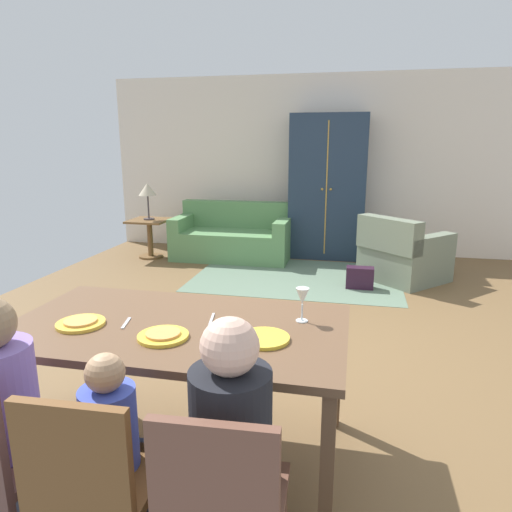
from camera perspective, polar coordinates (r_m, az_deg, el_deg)
name	(u,v)px	position (r m, az deg, el deg)	size (l,w,h in m)	color
ground_plane	(284,324)	(4.49, 3.56, -8.40)	(6.60, 6.29, 0.02)	brown
back_wall	(317,165)	(7.34, 7.60, 11.09)	(6.60, 0.10, 2.70)	#EFDDC9
dining_table	(178,336)	(2.51, -9.72, -9.80)	(1.77, 0.98, 0.76)	brown
plate_near_man	(81,324)	(2.60, -20.94, -7.84)	(0.25, 0.25, 0.02)	yellow
pizza_near_man	(80,321)	(2.59, -20.97, -7.53)	(0.17, 0.17, 0.01)	#E19C4C
plate_near_child	(163,336)	(2.32, -11.46, -9.73)	(0.25, 0.25, 0.02)	yellow
pizza_near_child	(163,333)	(2.32, -11.48, -9.39)	(0.17, 0.17, 0.01)	#E7994B
plate_near_woman	(264,338)	(2.26, 1.00, -10.18)	(0.25, 0.25, 0.02)	yellow
wine_glass	(302,298)	(2.45, 5.78, -5.18)	(0.07, 0.07, 0.19)	silver
fork	(126,323)	(2.55, -15.83, -8.01)	(0.02, 0.15, 0.01)	silver
knife	(212,319)	(2.51, -5.52, -7.80)	(0.01, 0.17, 0.01)	silver
person_man	(10,429)	(2.32, -28.22, -18.44)	(0.30, 0.41, 1.11)	#2E3448
dining_chair_child	(93,480)	(1.96, -19.55, -24.76)	(0.44, 0.44, 0.87)	brown
person_child	(117,463)	(2.11, -16.92, -23.41)	(0.22, 0.29, 0.92)	#2B354C
dining_chair_woman	(222,502)	(1.79, -4.23, -28.15)	(0.44, 0.44, 0.87)	brown
person_woman	(233,462)	(1.91, -2.82, -24.23)	(0.30, 0.41, 1.11)	#283E48
area_rug	(296,277)	(5.97, 5.04, -2.61)	(2.60, 1.80, 0.01)	slate
couch	(233,238)	(6.91, -2.87, 2.28)	(1.72, 0.86, 0.82)	#5B8A54
armchair	(402,256)	(6.03, 17.72, 0.05)	(1.21, 1.21, 0.82)	slate
armoire	(328,187)	(6.96, 8.89, 8.42)	(1.10, 0.59, 2.10)	#213145
side_table	(150,233)	(7.08, -13.05, 2.82)	(0.56, 0.56, 0.58)	brown
table_lamp	(147,191)	(6.99, -13.33, 7.90)	(0.26, 0.26, 0.54)	#40383D
handbag	(360,278)	(5.60, 12.76, -2.65)	(0.32, 0.16, 0.26)	#2E162A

